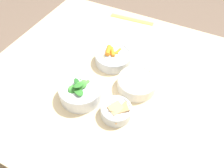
% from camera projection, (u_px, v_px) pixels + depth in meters
% --- Properties ---
extents(ground_plane, '(10.00, 10.00, 0.00)m').
position_uv_depth(ground_plane, '(113.00, 146.00, 1.54)').
color(ground_plane, brown).
extents(dining_table, '(1.16, 1.04, 0.73)m').
position_uv_depth(dining_table, '(114.00, 91.00, 1.06)').
color(dining_table, beige).
rests_on(dining_table, ground_plane).
extents(bowl_carrots, '(0.17, 0.17, 0.07)m').
position_uv_depth(bowl_carrots, '(113.00, 57.00, 1.03)').
color(bowl_carrots, silver).
rests_on(bowl_carrots, dining_table).
extents(bowl_greens, '(0.18, 0.18, 0.10)m').
position_uv_depth(bowl_greens, '(81.00, 91.00, 0.89)').
color(bowl_greens, silver).
rests_on(bowl_greens, dining_table).
extents(bowl_beans_hotdog, '(0.17, 0.17, 0.05)m').
position_uv_depth(bowl_beans_hotdog, '(137.00, 83.00, 0.93)').
color(bowl_beans_hotdog, silver).
rests_on(bowl_beans_hotdog, dining_table).
extents(bowl_cookies, '(0.12, 0.12, 0.05)m').
position_uv_depth(bowl_cookies, '(116.00, 111.00, 0.84)').
color(bowl_cookies, silver).
rests_on(bowl_cookies, dining_table).
extents(ruler, '(0.26, 0.05, 0.00)m').
position_uv_depth(ruler, '(132.00, 19.00, 1.27)').
color(ruler, '#EADB4C').
rests_on(ruler, dining_table).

